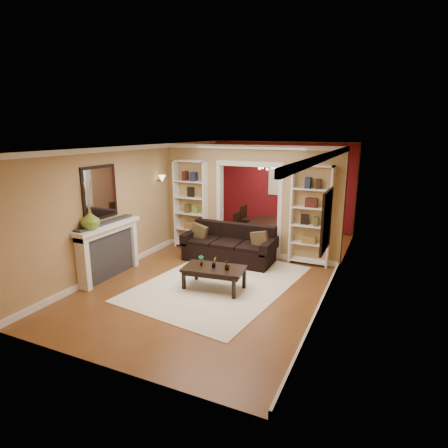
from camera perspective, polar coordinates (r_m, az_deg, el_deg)
The scene contains 30 objects.
floor at distance 8.51m, azimuth 0.85°, elevation -6.76°, with size 8.00×8.00×0.00m, color brown.
ceiling at distance 7.96m, azimuth 0.92°, elevation 11.71°, with size 8.00×8.00×0.00m, color white.
wall_back at distance 11.85m, azimuth 8.72°, elevation 5.80°, with size 8.00×8.00×0.00m, color tan.
wall_front at distance 4.88m, azimuth -18.47°, elevation -6.86°, with size 8.00×8.00×0.00m, color tan.
wall_left at distance 9.25m, azimuth -12.01°, elevation 3.32°, with size 8.00×8.00×0.00m, color tan.
wall_right at distance 7.54m, azimuth 16.75°, elevation 0.60°, with size 8.00×8.00×0.00m, color tan.
partition_wall at distance 9.22m, azimuth 3.89°, elevation 3.57°, with size 4.50×0.15×2.70m, color tan.
red_back_panel at distance 11.82m, azimuth 8.67°, elevation 5.64°, with size 4.44×0.04×2.64m, color maroon.
dining_window at distance 11.76m, azimuth 8.66°, elevation 6.72°, with size 0.78×0.03×0.98m, color #8CA5CC.
area_rug at distance 7.73m, azimuth -0.73°, elevation -8.95°, with size 2.61×3.66×0.01m, color white.
sofa at distance 8.85m, azimuth 0.73°, elevation -3.02°, with size 2.18×0.94×0.85m, color black.
pillow_left at distance 9.10m, azimuth -3.77°, elevation -1.32°, with size 0.40×0.11×0.40m, color brown.
pillow_right at distance 8.51m, azimuth 5.46°, elevation -2.49°, with size 0.39×0.11×0.39m, color brown.
coffee_table at distance 7.38m, azimuth -1.54°, elevation -8.26°, with size 1.18×0.64×0.45m, color black.
plant_left at distance 7.38m, azimuth -3.49°, elevation -5.54°, with size 0.11×0.07×0.21m, color #336626.
plant_center at distance 7.27m, azimuth -1.55°, elevation -5.88°, with size 0.11×0.09×0.20m, color #336626.
plant_right at distance 7.16m, azimuth 0.44°, elevation -6.25°, with size 0.11×0.11×0.19m, color #336626.
bookshelf_left at distance 9.76m, azimuth -5.04°, elevation 2.94°, with size 0.90×0.30×2.30m, color white.
bookshelf_right at distance 8.68m, azimuth 13.07°, elevation 1.22°, with size 0.90×0.30×2.30m, color white.
fireplace at distance 8.21m, azimuth -17.03°, elevation -3.92°, with size 0.32×1.70×1.16m, color white.
vase at distance 7.68m, azimuth -19.72°, elevation 0.61°, with size 0.36×0.36×0.38m, color olive.
mirror at distance 8.02m, azimuth -18.41°, elevation 4.55°, with size 0.03×0.95×1.10m, color silver.
wall_sconce at distance 9.56m, azimuth -9.71°, elevation 6.69°, with size 0.18×0.18×0.22m, color #FFE0A5.
framed_art at distance 6.53m, azimuth 15.27°, elevation 0.47°, with size 0.04×0.85×1.05m, color black.
dining_table at distance 10.69m, azimuth 6.34°, elevation -1.02°, with size 0.82×1.47×0.52m, color black.
dining_chair_nw at distance 10.56m, azimuth 3.02°, elevation -0.32°, with size 0.40×0.40×0.81m, color black.
dining_chair_ne at distance 10.22m, azimuth 8.76°, elevation -1.07°, with size 0.38×0.38×0.77m, color black.
dining_chair_sw at distance 11.09m, azimuth 4.16°, elevation 0.61°, with size 0.44×0.44×0.90m, color black.
dining_chair_se at distance 10.78m, azimuth 9.64°, elevation -0.19°, with size 0.40×0.40×0.81m, color black.
chandelier at distance 10.53m, azimuth 6.87°, elevation 8.50°, with size 0.50×0.50×0.30m, color #351F18.
Camera 1 is at (3.19, -7.29, 3.04)m, focal length 30.00 mm.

